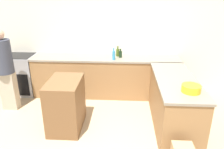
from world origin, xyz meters
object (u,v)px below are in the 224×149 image
(mixing_bowl, at_px, (191,88))
(wine_bottle_dark, at_px, (120,54))
(island_table, at_px, (66,104))
(person_by_range, at_px, (5,68))
(range_oven, at_px, (21,74))
(olive_oil_bottle, at_px, (118,52))
(dish_soap_bottle, at_px, (114,55))

(mixing_bowl, height_order, wine_bottle_dark, wine_bottle_dark)
(island_table, xyz_separation_m, person_by_range, (-1.35, 0.60, 0.45))
(range_oven, relative_size, olive_oil_bottle, 4.13)
(island_table, bearing_deg, mixing_bowl, -9.96)
(island_table, height_order, olive_oil_bottle, olive_oil_bottle)
(island_table, xyz_separation_m, mixing_bowl, (2.02, -0.36, 0.53))
(mixing_bowl, relative_size, dish_soap_bottle, 1.07)
(mixing_bowl, distance_m, wine_bottle_dark, 2.05)
(range_oven, bearing_deg, wine_bottle_dark, 0.51)
(olive_oil_bottle, distance_m, dish_soap_bottle, 0.31)
(mixing_bowl, xyz_separation_m, dish_soap_bottle, (-1.23, 1.53, 0.05))
(mixing_bowl, xyz_separation_m, wine_bottle_dark, (-1.09, 1.73, 0.02))
(range_oven, distance_m, person_by_range, 0.88)
(range_oven, bearing_deg, dish_soap_bottle, -4.45)
(person_by_range, bearing_deg, mixing_bowl, -15.74)
(olive_oil_bottle, xyz_separation_m, dish_soap_bottle, (-0.08, -0.30, 0.01))
(mixing_bowl, distance_m, olive_oil_bottle, 2.17)
(wine_bottle_dark, relative_size, dish_soap_bottle, 0.73)
(range_oven, xyz_separation_m, wine_bottle_dark, (2.38, 0.02, 0.54))
(olive_oil_bottle, height_order, person_by_range, person_by_range)
(olive_oil_bottle, distance_m, person_by_range, 2.39)
(island_table, distance_m, wine_bottle_dark, 1.75)
(person_by_range, bearing_deg, range_oven, 97.36)
(mixing_bowl, bearing_deg, wine_bottle_dark, 122.30)
(island_table, height_order, wine_bottle_dark, wine_bottle_dark)
(olive_oil_bottle, bearing_deg, mixing_bowl, -57.74)
(person_by_range, bearing_deg, olive_oil_bottle, 21.71)
(island_table, relative_size, dish_soap_bottle, 3.44)
(mixing_bowl, bearing_deg, olive_oil_bottle, 122.26)
(range_oven, distance_m, dish_soap_bottle, 2.32)
(island_table, bearing_deg, olive_oil_bottle, 59.68)
(mixing_bowl, height_order, person_by_range, person_by_range)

